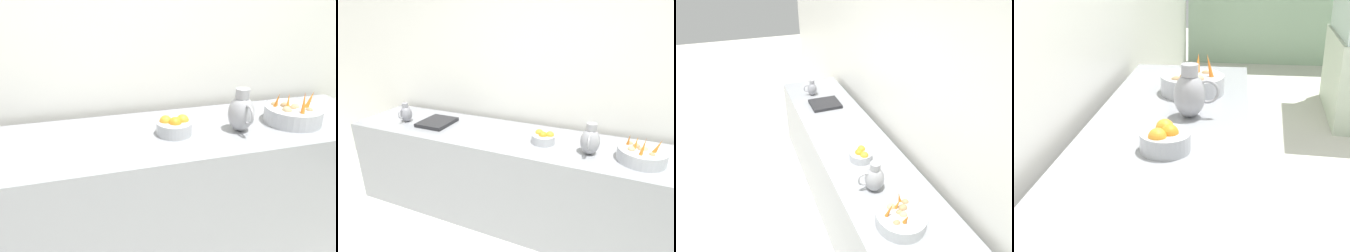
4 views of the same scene
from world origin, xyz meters
The scene contains 3 objects.
vegetable_colander centered at (-1.41, 0.75, 0.92)m, with size 0.35×0.35×0.22m.
orange_bowl centered at (-1.45, -0.01, 0.92)m, with size 0.20×0.20×0.11m.
metal_pitcher_tall centered at (-1.39, 0.38, 0.98)m, with size 0.21×0.15×0.25m.
Camera 4 is at (-1.18, -1.60, 1.62)m, focal length 48.06 mm.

